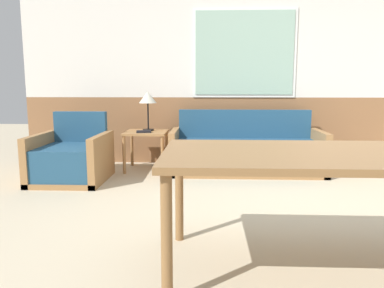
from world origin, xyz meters
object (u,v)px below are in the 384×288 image
armchair (72,160)px  table_lamp (148,99)px  couch (246,153)px  side_table (146,137)px  dining_table (336,162)px

armchair → table_lamp: (0.81, 0.71, 0.69)m
couch → armchair: armchair is taller
couch → armchair: 2.18m
couch → side_table: couch is taller
armchair → side_table: (0.79, 0.61, 0.19)m
armchair → side_table: armchair is taller
couch → armchair: (-2.11, -0.55, 0.00)m
armchair → dining_table: armchair is taller
couch → table_lamp: 1.49m
side_table → dining_table: dining_table is taller
couch → table_lamp: table_lamp is taller
couch → table_lamp: bearing=172.9°
armchair → table_lamp: size_ratio=1.63×
table_lamp → dining_table: (1.57, -2.80, -0.27)m
dining_table → side_table: bearing=120.3°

